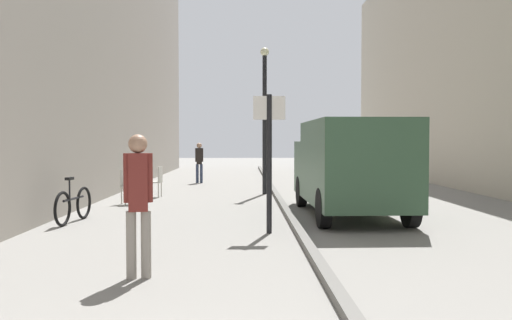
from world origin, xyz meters
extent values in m
plane|color=gray|center=(0.00, 12.00, 0.00)|extent=(80.00, 80.00, 0.00)
cube|color=#615F5B|center=(1.58, 12.00, 0.06)|extent=(0.16, 40.00, 0.12)
cylinder|color=#2D3851|center=(-1.35, 19.66, 0.39)|extent=(0.12, 0.12, 0.78)
cylinder|color=#2D3851|center=(-1.18, 19.67, 0.39)|extent=(0.12, 0.12, 0.78)
cube|color=black|center=(-1.27, 19.67, 1.11)|extent=(0.22, 0.19, 0.66)
cylinder|color=black|center=(-1.38, 19.66, 1.16)|extent=(0.09, 0.09, 0.56)
cylinder|color=black|center=(-1.15, 19.67, 1.16)|extent=(0.09, 0.09, 0.56)
sphere|color=#9E755B|center=(-1.27, 19.67, 1.55)|extent=(0.22, 0.22, 0.22)
cylinder|color=gray|center=(-0.86, 4.64, 0.43)|extent=(0.13, 0.13, 0.85)
cylinder|color=gray|center=(-0.68, 4.67, 0.43)|extent=(0.13, 0.13, 0.85)
cube|color=maroon|center=(-0.77, 4.65, 1.22)|extent=(0.27, 0.24, 0.73)
cylinder|color=maroon|center=(-0.90, 4.63, 1.27)|extent=(0.10, 0.10, 0.62)
cylinder|color=maroon|center=(-0.64, 4.67, 1.27)|extent=(0.10, 0.10, 0.62)
sphere|color=#9E755B|center=(-0.77, 4.65, 1.70)|extent=(0.24, 0.24, 0.24)
cube|color=#335138|center=(3.00, 9.51, 1.26)|extent=(2.01, 3.63, 1.84)
cube|color=#335138|center=(2.96, 12.01, 1.03)|extent=(1.98, 1.43, 1.38)
cube|color=black|center=(2.96, 12.50, 1.33)|extent=(1.64, 0.07, 0.61)
cylinder|color=black|center=(2.09, 11.86, 0.40)|extent=(0.23, 0.80, 0.80)
cylinder|color=black|center=(3.84, 11.88, 0.40)|extent=(0.23, 0.80, 0.80)
cylinder|color=black|center=(2.14, 8.40, 0.40)|extent=(0.23, 0.80, 0.80)
cylinder|color=black|center=(3.90, 8.43, 0.40)|extent=(0.23, 0.80, 0.80)
cylinder|color=black|center=(1.03, 7.86, 1.30)|extent=(0.10, 0.10, 2.60)
cube|color=white|center=(1.03, 7.86, 2.35)|extent=(0.60, 0.04, 0.44)
cylinder|color=black|center=(1.24, 15.12, 2.25)|extent=(0.14, 0.14, 4.50)
sphere|color=beige|center=(1.24, 15.12, 4.62)|extent=(0.28, 0.28, 0.28)
torus|color=black|center=(-3.00, 9.75, 0.36)|extent=(0.14, 0.72, 0.72)
torus|color=black|center=(-3.11, 8.71, 0.36)|extent=(0.14, 0.72, 0.72)
cylinder|color=black|center=(-3.05, 9.23, 0.51)|extent=(0.15, 0.94, 0.05)
cylinder|color=black|center=(-3.07, 9.04, 0.73)|extent=(0.04, 0.04, 0.40)
cube|color=black|center=(-3.07, 9.04, 0.95)|extent=(0.12, 0.25, 0.06)
cylinder|color=#B7B2A8|center=(-2.41, 14.07, 0.23)|extent=(0.04, 0.04, 0.45)
cylinder|color=#B7B2A8|center=(-2.38, 14.44, 0.23)|extent=(0.04, 0.04, 0.45)
cylinder|color=#B7B2A8|center=(-2.04, 14.04, 0.23)|extent=(0.04, 0.04, 0.45)
cylinder|color=#B7B2A8|center=(-2.01, 14.41, 0.23)|extent=(0.04, 0.04, 0.45)
cube|color=#B7B2A8|center=(-2.21, 14.24, 0.47)|extent=(0.48, 0.48, 0.04)
cube|color=#B7B2A8|center=(-2.01, 14.22, 0.71)|extent=(0.08, 0.44, 0.45)
cylinder|color=#B7B2A8|center=(-2.29, 12.33, 0.23)|extent=(0.04, 0.04, 0.45)
cylinder|color=#B7B2A8|center=(-2.62, 12.15, 0.23)|extent=(0.04, 0.04, 0.45)
cylinder|color=#B7B2A8|center=(-2.47, 12.66, 0.23)|extent=(0.04, 0.04, 0.45)
cylinder|color=#B7B2A8|center=(-2.80, 12.48, 0.23)|extent=(0.04, 0.04, 0.45)
cube|color=#B7B2A8|center=(-2.54, 12.40, 0.47)|extent=(0.60, 0.60, 0.04)
cube|color=#B7B2A8|center=(-2.64, 12.58, 0.71)|extent=(0.41, 0.24, 0.45)
camera|label=1|loc=(0.55, -1.92, 1.73)|focal=36.78mm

